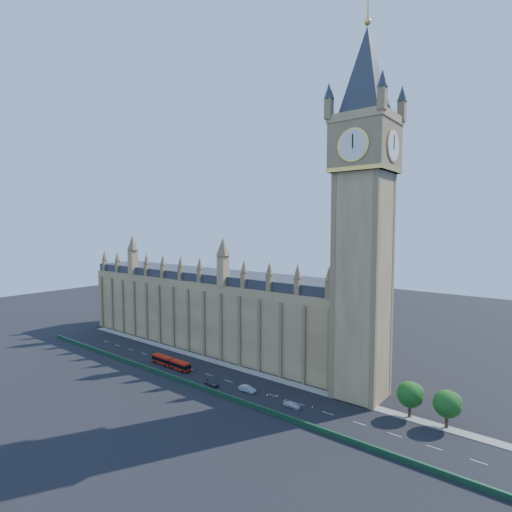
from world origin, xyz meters
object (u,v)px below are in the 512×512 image
Objects in this scene: red_bus at (171,363)px; car_silver at (247,389)px; car_grey at (212,383)px; car_white at (292,405)px.

car_silver is (31.08, 0.47, -0.66)m from red_bus.
car_grey reaches higher than car_white.
car_grey reaches higher than car_silver.
car_grey is at bearing 96.14° from car_white.
car_grey is 0.98× the size of car_silver.
car_white is (45.71, 0.07, -0.82)m from red_bus.
car_white is at bearing 1.09° from red_bus.
red_bus is 31.09m from car_silver.
car_silver reaches higher than car_white.
car_grey is at bearing -5.81° from red_bus.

